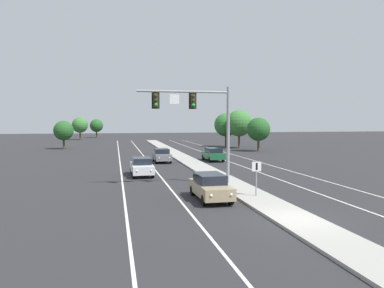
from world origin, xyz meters
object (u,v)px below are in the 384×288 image
car_oncoming_tan (210,186)px  tree_far_left_a (64,131)px  tree_far_left_c (96,126)px  car_oncoming_grey (162,155)px  tree_far_left_b (80,125)px  tree_far_right_c (259,129)px  car_oncoming_white (142,166)px  tree_far_right_b (226,125)px  tree_far_right_a (239,123)px  car_receding_green (213,154)px  median_sign_post (256,173)px  overhead_signal_mast (200,114)px

car_oncoming_tan → tree_far_left_a: size_ratio=0.93×
tree_far_left_c → car_oncoming_grey: bearing=-80.8°
tree_far_left_b → tree_far_left_c: (3.56, 10.15, -0.30)m
tree_far_left_c → tree_far_right_c: 59.26m
car_oncoming_tan → car_oncoming_white: bearing=107.5°
car_oncoming_grey → tree_far_left_c: 65.44m
tree_far_left_c → tree_far_right_b: bearing=-59.0°
tree_far_left_c → tree_far_right_c: tree_far_right_c is taller
car_oncoming_tan → tree_far_right_a: size_ratio=0.67×
car_receding_green → tree_far_left_a: 30.71m
tree_far_left_c → tree_far_right_c: size_ratio=0.99×
tree_far_right_b → tree_far_left_b: (-28.79, 31.80, -0.33)m
car_oncoming_grey → tree_far_right_c: tree_far_right_c is taller
car_receding_green → tree_far_left_c: size_ratio=0.85×
car_oncoming_tan → tree_far_right_b: (14.42, 43.63, 3.26)m
median_sign_post → tree_far_right_b: bearing=75.3°
median_sign_post → car_oncoming_grey: (-3.26, 21.22, -0.77)m
car_oncoming_tan → car_receding_green: size_ratio=1.00×
car_oncoming_tan → tree_far_right_b: tree_far_right_b is taller
car_oncoming_tan → car_receding_green: bearing=74.4°
car_oncoming_grey → tree_far_left_b: size_ratio=0.78×
tree_far_right_a → tree_far_left_c: 52.84m
car_receding_green → tree_far_right_c: (10.64, 11.93, 2.66)m
car_oncoming_white → tree_far_left_b: tree_far_left_b is taller
median_sign_post → car_oncoming_white: median_sign_post is taller
car_receding_green → tree_far_right_c: bearing=48.3°
car_oncoming_white → car_oncoming_grey: size_ratio=1.00×
tree_far_right_c → car_oncoming_tan: bearing=-116.6°
overhead_signal_mast → tree_far_left_c: (-11.25, 80.82, -1.87)m
overhead_signal_mast → tree_far_right_a: overhead_signal_mast is taller
car_oncoming_tan → median_sign_post: bearing=-3.8°
car_oncoming_grey → tree_far_right_c: (16.85, 11.95, 2.66)m
tree_far_right_a → tree_far_right_c: bearing=-83.2°
tree_far_right_b → tree_far_left_b: tree_far_right_b is taller
overhead_signal_mast → tree_far_right_b: overhead_signal_mast is taller
car_oncoming_white → tree_far_right_c: (19.91, 22.12, 2.66)m
car_oncoming_grey → tree_far_right_a: tree_far_right_a is taller
tree_far_left_a → median_sign_post: bearing=-68.8°
car_oncoming_tan → tree_far_right_c: size_ratio=0.84×
car_receding_green → tree_far_left_c: tree_far_left_c is taller
median_sign_post → car_oncoming_grey: 21.49m
tree_far_right_b → tree_far_left_a: 28.72m
tree_far_right_a → tree_far_left_c: bearing=120.1°
car_oncoming_white → tree_far_left_a: 35.06m
car_oncoming_grey → car_oncoming_white: bearing=-106.8°
tree_far_left_c → tree_far_right_c: (27.31, -52.60, 0.03)m
tree_far_right_b → tree_far_left_a: (-28.70, 0.49, -0.92)m
car_oncoming_white → tree_far_right_c: 29.88m
overhead_signal_mast → car_oncoming_tan: overhead_signal_mast is taller
tree_far_right_a → tree_far_left_a: bearing=171.9°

